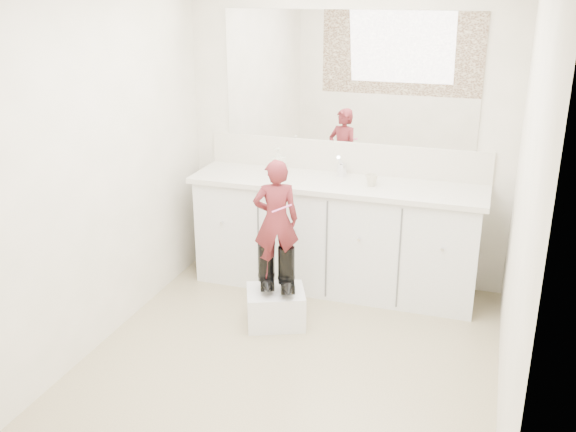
% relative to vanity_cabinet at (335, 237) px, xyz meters
% --- Properties ---
extents(floor, '(3.00, 3.00, 0.00)m').
position_rel_vanity_cabinet_xyz_m(floor, '(0.00, -1.23, -0.42)').
color(floor, '#847357').
rests_on(floor, ground).
extents(wall_back, '(2.60, 0.00, 2.60)m').
position_rel_vanity_cabinet_xyz_m(wall_back, '(0.00, 0.27, 0.77)').
color(wall_back, beige).
rests_on(wall_back, floor).
extents(wall_front, '(2.60, 0.00, 2.60)m').
position_rel_vanity_cabinet_xyz_m(wall_front, '(0.00, -2.73, 0.77)').
color(wall_front, beige).
rests_on(wall_front, floor).
extents(wall_left, '(0.00, 3.00, 3.00)m').
position_rel_vanity_cabinet_xyz_m(wall_left, '(-1.30, -1.23, 0.78)').
color(wall_left, beige).
rests_on(wall_left, floor).
extents(wall_right, '(0.00, 3.00, 3.00)m').
position_rel_vanity_cabinet_xyz_m(wall_right, '(1.30, -1.23, 0.78)').
color(wall_right, beige).
rests_on(wall_right, floor).
extents(vanity_cabinet, '(2.20, 0.55, 0.85)m').
position_rel_vanity_cabinet_xyz_m(vanity_cabinet, '(0.00, 0.00, 0.00)').
color(vanity_cabinet, silver).
rests_on(vanity_cabinet, floor).
extents(countertop, '(2.28, 0.58, 0.04)m').
position_rel_vanity_cabinet_xyz_m(countertop, '(0.00, -0.01, 0.45)').
color(countertop, beige).
rests_on(countertop, vanity_cabinet).
extents(backsplash, '(2.28, 0.03, 0.25)m').
position_rel_vanity_cabinet_xyz_m(backsplash, '(0.00, 0.26, 0.59)').
color(backsplash, beige).
rests_on(backsplash, countertop).
extents(mirror, '(2.00, 0.02, 1.00)m').
position_rel_vanity_cabinet_xyz_m(mirror, '(0.00, 0.26, 1.22)').
color(mirror, white).
rests_on(mirror, wall_back).
extents(dot_panel, '(2.00, 0.01, 1.20)m').
position_rel_vanity_cabinet_xyz_m(dot_panel, '(0.00, -2.71, 1.22)').
color(dot_panel, '#472819').
rests_on(dot_panel, wall_front).
extents(faucet, '(0.08, 0.08, 0.10)m').
position_rel_vanity_cabinet_xyz_m(faucet, '(0.00, 0.15, 0.52)').
color(faucet, silver).
rests_on(faucet, countertop).
extents(cup, '(0.11, 0.11, 0.09)m').
position_rel_vanity_cabinet_xyz_m(cup, '(0.28, -0.04, 0.51)').
color(cup, beige).
rests_on(cup, countertop).
extents(soap_bottle, '(0.11, 0.11, 0.21)m').
position_rel_vanity_cabinet_xyz_m(soap_bottle, '(-0.49, 0.03, 0.57)').
color(soap_bottle, beige).
rests_on(soap_bottle, countertop).
extents(step_stool, '(0.51, 0.47, 0.26)m').
position_rel_vanity_cabinet_xyz_m(step_stool, '(-0.25, -0.73, -0.30)').
color(step_stool, silver).
rests_on(step_stool, floor).
extents(boot_left, '(0.20, 0.26, 0.34)m').
position_rel_vanity_cabinet_xyz_m(boot_left, '(-0.32, -0.71, 0.00)').
color(boot_left, black).
rests_on(boot_left, step_stool).
extents(boot_right, '(0.20, 0.26, 0.34)m').
position_rel_vanity_cabinet_xyz_m(boot_right, '(-0.17, -0.71, 0.00)').
color(boot_right, black).
rests_on(boot_right, step_stool).
extents(toddler, '(0.37, 0.31, 0.86)m').
position_rel_vanity_cabinet_xyz_m(toddler, '(-0.25, -0.71, 0.37)').
color(toddler, '#9B2F36').
rests_on(toddler, step_stool).
extents(toothbrush, '(0.13, 0.06, 0.06)m').
position_rel_vanity_cabinet_xyz_m(toothbrush, '(-0.18, -0.79, 0.48)').
color(toothbrush, '#FC62BA').
rests_on(toothbrush, toddler).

